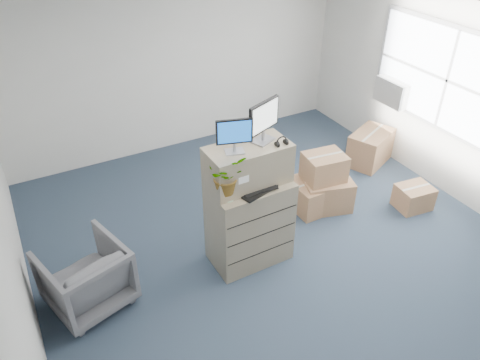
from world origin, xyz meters
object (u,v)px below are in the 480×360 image
at_px(monitor_right, 264,119).
at_px(keyboard, 258,191).
at_px(water_bottle, 251,171).
at_px(potted_plant, 226,179).
at_px(office_chair, 85,274).
at_px(filing_cabinet_lower, 250,222).
at_px(monitor_left, 234,134).

xyz_separation_m(monitor_right, keyboard, (-0.20, -0.25, -0.75)).
relative_size(water_bottle, potted_plant, 0.55).
distance_m(monitor_right, keyboard, 0.81).
bearing_deg(monitor_right, water_bottle, 167.05).
distance_m(monitor_right, potted_plant, 0.79).
bearing_deg(office_chair, water_bottle, 159.25).
bearing_deg(water_bottle, monitor_right, 9.58).
height_order(filing_cabinet_lower, water_bottle, water_bottle).
bearing_deg(water_bottle, potted_plant, -158.67).
bearing_deg(office_chair, keyboard, 153.02).
relative_size(monitor_right, keyboard, 1.03).
relative_size(monitor_right, potted_plant, 0.93).
bearing_deg(monitor_right, potted_plant, 175.45).
height_order(keyboard, office_chair, keyboard).
height_order(filing_cabinet_lower, office_chair, filing_cabinet_lower).
xyz_separation_m(monitor_left, keyboard, (0.21, -0.18, -0.70)).
bearing_deg(filing_cabinet_lower, monitor_right, 20.60).
distance_m(filing_cabinet_lower, monitor_right, 1.35).
xyz_separation_m(filing_cabinet_lower, office_chair, (-1.99, 0.22, -0.13)).
bearing_deg(filing_cabinet_lower, office_chair, 172.89).
distance_m(monitor_left, potted_plant, 0.51).
distance_m(keyboard, potted_plant, 0.45).
xyz_separation_m(water_bottle, office_chair, (-2.03, 0.16, -0.85)).
bearing_deg(office_chair, monitor_right, 160.34).
height_order(filing_cabinet_lower, monitor_right, monitor_right).
distance_m(keyboard, office_chair, 2.16).
distance_m(filing_cabinet_lower, water_bottle, 0.72).
bearing_deg(keyboard, office_chair, 153.16).
xyz_separation_m(filing_cabinet_lower, keyboard, (0.01, -0.16, 0.58)).
relative_size(monitor_right, water_bottle, 1.68).
bearing_deg(potted_plant, water_bottle, 21.33).
height_order(filing_cabinet_lower, potted_plant, potted_plant).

